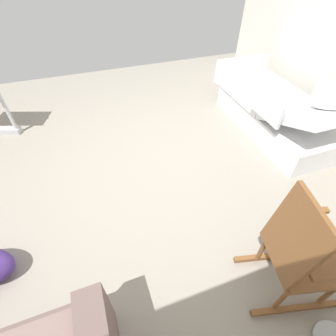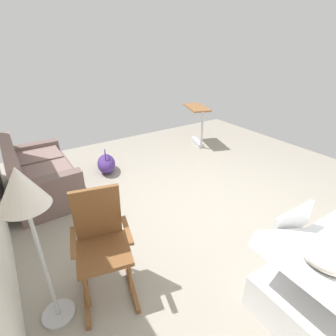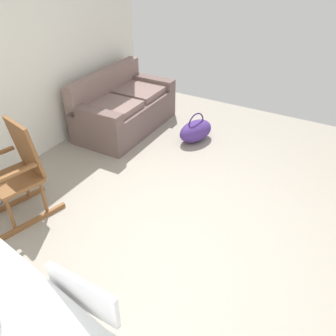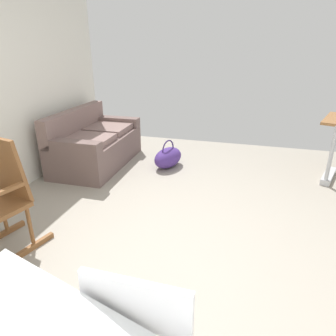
{
  "view_description": "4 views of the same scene",
  "coord_description": "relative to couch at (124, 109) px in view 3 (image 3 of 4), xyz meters",
  "views": [
    {
      "loc": [
        0.65,
        2.19,
        2.14
      ],
      "look_at": [
        0.14,
        0.76,
        0.69
      ],
      "focal_mm": 26.05,
      "sensor_mm": 36.0,
      "label": 1
    },
    {
      "loc": [
        -2.34,
        2.19,
        2.19
      ],
      "look_at": [
        0.18,
        0.55,
        0.67
      ],
      "focal_mm": 27.19,
      "sensor_mm": 36.0,
      "label": 2
    },
    {
      "loc": [
        -2.34,
        -1.08,
        2.58
      ],
      "look_at": [
        0.1,
        0.31,
        0.69
      ],
      "focal_mm": 38.1,
      "sensor_mm": 36.0,
      "label": 3
    },
    {
      "loc": [
        -2.34,
        -0.32,
        1.76
      ],
      "look_at": [
        0.19,
        0.38,
        0.68
      ],
      "focal_mm": 32.1,
      "sensor_mm": 36.0,
      "label": 4
    }
  ],
  "objects": [
    {
      "name": "rocking_chair",
      "position": [
        -2.13,
        -0.23,
        0.2
      ],
      "size": [
        0.85,
        0.64,
        1.05
      ],
      "color": "brown",
      "rests_on": "ground"
    },
    {
      "name": "couch",
      "position": [
        0.0,
        0.0,
        0.0
      ],
      "size": [
        1.61,
        0.87,
        0.85
      ],
      "color": "#68534F",
      "rests_on": "ground"
    },
    {
      "name": "duffel_bag",
      "position": [
        0.18,
        -1.12,
        -0.15
      ],
      "size": [
        0.63,
        0.48,
        0.43
      ],
      "color": "#472D7A",
      "rests_on": "ground"
    },
    {
      "name": "ground_plane",
      "position": [
        -1.64,
        -1.96,
        -0.31
      ],
      "size": [
        6.59,
        6.59,
        0.0
      ],
      "primitive_type": "plane",
      "color": "gray"
    }
  ]
}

